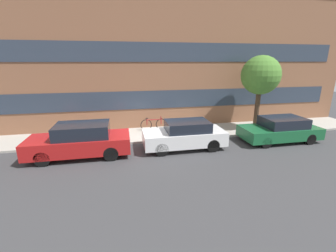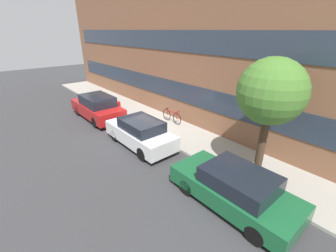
{
  "view_description": "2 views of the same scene",
  "coord_description": "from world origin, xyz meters",
  "px_view_note": "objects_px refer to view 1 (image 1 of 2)",
  "views": [
    {
      "loc": [
        -1.06,
        -11.06,
        4.17
      ],
      "look_at": [
        1.22,
        0.2,
        0.81
      ],
      "focal_mm": 24.0,
      "sensor_mm": 36.0,
      "label": 1
    },
    {
      "loc": [
        10.07,
        -6.33,
        5.22
      ],
      "look_at": [
        2.25,
        0.31,
        0.8
      ],
      "focal_mm": 24.0,
      "sensor_mm": 36.0,
      "label": 2
    }
  ],
  "objects_px": {
    "parked_car_white": "(185,135)",
    "fire_hydrant": "(88,135)",
    "parked_car_red": "(81,141)",
    "street_tree": "(261,76)",
    "parked_car_green": "(280,129)",
    "bicycle": "(154,124)"
  },
  "relations": [
    {
      "from": "bicycle",
      "to": "fire_hydrant",
      "type": "bearing_deg",
      "value": -156.75
    },
    {
      "from": "street_tree",
      "to": "bicycle",
      "type": "bearing_deg",
      "value": 170.01
    },
    {
      "from": "parked_car_white",
      "to": "bicycle",
      "type": "relative_size",
      "value": 2.46
    },
    {
      "from": "fire_hydrant",
      "to": "street_tree",
      "type": "height_order",
      "value": "street_tree"
    },
    {
      "from": "parked_car_red",
      "to": "street_tree",
      "type": "relative_size",
      "value": 1.01
    },
    {
      "from": "parked_car_red",
      "to": "street_tree",
      "type": "xyz_separation_m",
      "value": [
        9.82,
        1.89,
        2.59
      ]
    },
    {
      "from": "fire_hydrant",
      "to": "street_tree",
      "type": "bearing_deg",
      "value": 2.65
    },
    {
      "from": "parked_car_green",
      "to": "fire_hydrant",
      "type": "relative_size",
      "value": 5.27
    },
    {
      "from": "parked_car_green",
      "to": "street_tree",
      "type": "bearing_deg",
      "value": -82.0
    },
    {
      "from": "street_tree",
      "to": "parked_car_green",
      "type": "bearing_deg",
      "value": -82.0
    },
    {
      "from": "parked_car_white",
      "to": "fire_hydrant",
      "type": "bearing_deg",
      "value": -17.06
    },
    {
      "from": "parked_car_green",
      "to": "parked_car_white",
      "type": "bearing_deg",
      "value": 0.0
    },
    {
      "from": "parked_car_green",
      "to": "bicycle",
      "type": "height_order",
      "value": "parked_car_green"
    },
    {
      "from": "bicycle",
      "to": "parked_car_green",
      "type": "bearing_deg",
      "value": -24.68
    },
    {
      "from": "parked_car_red",
      "to": "fire_hydrant",
      "type": "distance_m",
      "value": 1.47
    },
    {
      "from": "bicycle",
      "to": "street_tree",
      "type": "height_order",
      "value": "street_tree"
    },
    {
      "from": "parked_car_red",
      "to": "parked_car_white",
      "type": "distance_m",
      "value": 4.82
    },
    {
      "from": "parked_car_green",
      "to": "fire_hydrant",
      "type": "distance_m",
      "value": 10.07
    },
    {
      "from": "parked_car_white",
      "to": "bicycle",
      "type": "xyz_separation_m",
      "value": [
        -1.1,
        2.97,
        -0.19
      ]
    },
    {
      "from": "parked_car_red",
      "to": "parked_car_green",
      "type": "height_order",
      "value": "parked_car_red"
    },
    {
      "from": "parked_car_white",
      "to": "street_tree",
      "type": "relative_size",
      "value": 0.91
    },
    {
      "from": "fire_hydrant",
      "to": "street_tree",
      "type": "relative_size",
      "value": 0.18
    }
  ]
}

